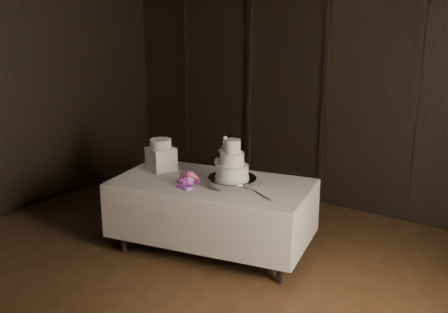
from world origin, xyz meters
TOP-DOWN VIEW (x-y plane):
  - room at (0.00, 0.00)m, footprint 6.08×7.08m
  - display_table at (-0.33, 1.55)m, footprint 2.16×1.42m
  - cake_stand at (-0.09, 1.55)m, footprint 0.62×0.62m
  - wedding_cake at (-0.11, 1.53)m, footprint 0.36×0.32m
  - bouquet at (-0.48, 1.35)m, footprint 0.32×0.40m
  - box_pedestal at (-1.02, 1.57)m, footprint 0.33×0.33m
  - small_cake at (-1.02, 1.57)m, footprint 0.27×0.27m
  - cake_knife at (0.25, 1.50)m, footprint 0.33×0.21m

SIDE VIEW (x-z plane):
  - display_table at x=-0.33m, z-range 0.04..0.80m
  - cake_knife at x=0.25m, z-range 0.76..0.77m
  - cake_stand at x=-0.09m, z-range 0.76..0.85m
  - bouquet at x=-0.48m, z-range 0.73..0.90m
  - box_pedestal at x=-1.02m, z-range 0.76..1.01m
  - wedding_cake at x=-0.11m, z-range 0.81..1.20m
  - small_cake at x=-1.02m, z-range 1.01..1.10m
  - room at x=0.00m, z-range -0.04..3.04m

